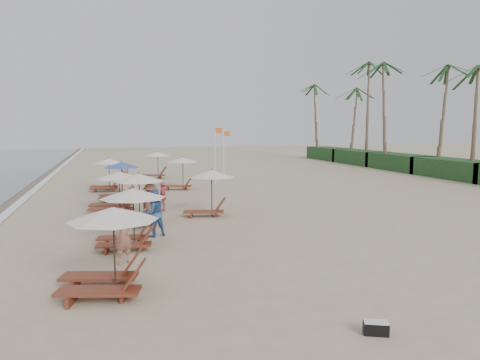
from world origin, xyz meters
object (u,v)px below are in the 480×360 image
object	(u,v)px
lounger_station_2	(133,202)
lounger_station_5	(106,175)
inland_station_0	(208,188)
inland_station_2	(155,163)
beachgoer_near	(124,236)
lounger_station_0	(104,251)
beachgoer_mid_a	(154,213)
beachgoer_far_a	(163,197)
flag_pole_near	(215,152)
beachgoer_mid_b	(151,204)
beachgoer_far_b	(125,180)
inland_station_1	(180,170)
lounger_station_4	(118,182)
lounger_station_1	(128,216)
duffel_bag	(376,328)
lounger_station_3	(114,193)

from	to	relation	value
lounger_station_2	lounger_station_5	distance (m)	11.45
inland_station_0	inland_station_2	world-z (taller)	same
beachgoer_near	inland_station_2	bearing A→B (deg)	46.82
lounger_station_0	beachgoer_mid_a	xyz separation A→B (m)	(1.82, 5.82, -0.17)
lounger_station_0	beachgoer_far_a	distance (m)	11.45
inland_station_0	flag_pole_near	world-z (taller)	flag_pole_near
lounger_station_5	beachgoer_mid_b	xyz separation A→B (m)	(1.97, -11.56, -0.17)
beachgoer_near	inland_station_0	bearing A→B (deg)	23.07
lounger_station_5	lounger_station_2	bearing A→B (deg)	-83.94
flag_pole_near	inland_station_0	bearing A→B (deg)	-104.81
beachgoer_near	beachgoer_far_b	bearing A→B (deg)	52.72
inland_station_1	beachgoer_far_b	world-z (taller)	inland_station_1
inland_station_2	beachgoer_mid_b	xyz separation A→B (m)	(-1.97, -18.10, -0.36)
inland_station_0	beachgoer_near	bearing A→B (deg)	-121.62
lounger_station_4	inland_station_2	world-z (taller)	lounger_station_4
beachgoer_mid_a	inland_station_0	bearing A→B (deg)	-149.57
lounger_station_1	inland_station_0	size ratio (longest dim) A/B	0.96
inland_station_1	beachgoer_mid_b	distance (m)	11.21
beachgoer_far_a	lounger_station_2	bearing A→B (deg)	-21.37
lounger_station_1	beachgoer_near	bearing A→B (deg)	-95.82
lounger_station_4	duffel_bag	distance (m)	19.98
lounger_station_2	inland_station_2	bearing A→B (deg)	81.36
lounger_station_3	inland_station_2	bearing A→B (deg)	76.61
beachgoer_near	beachgoer_mid_a	size ratio (longest dim) A/B	0.95
lounger_station_1	inland_station_0	world-z (taller)	inland_station_0
beachgoer_mid_b	beachgoer_mid_a	bearing A→B (deg)	148.31
inland_station_0	inland_station_1	xyz separation A→B (m)	(0.09, 9.66, -0.04)
lounger_station_3	inland_station_2	world-z (taller)	inland_station_2
inland_station_1	inland_station_2	size ratio (longest dim) A/B	0.96
lounger_station_0	inland_station_1	xyz separation A→B (m)	(4.88, 18.97, 0.23)
lounger_station_2	beachgoer_mid_a	bearing A→B (deg)	-75.10
inland_station_1	lounger_station_1	bearing A→B (deg)	-105.77
beachgoer_far_b	lounger_station_2	bearing A→B (deg)	-135.99
lounger_station_5	beachgoer_near	xyz separation A→B (m)	(0.64, -17.28, -0.19)
lounger_station_0	inland_station_2	distance (m)	26.57
beachgoer_far_b	lounger_station_3	bearing A→B (deg)	-142.68
inland_station_0	lounger_station_5	bearing A→B (deg)	114.97
lounger_station_0	beachgoer_near	distance (m)	2.53
inland_station_1	flag_pole_near	xyz separation A→B (m)	(2.99, 2.00, 1.13)
lounger_station_1	duffel_bag	bearing A→B (deg)	-61.10
beachgoer_far_a	flag_pole_near	world-z (taller)	flag_pole_near
lounger_station_0	beachgoer_mid_b	bearing A→B (deg)	76.91
lounger_station_2	duffel_bag	world-z (taller)	lounger_station_2
lounger_station_0	flag_pole_near	size ratio (longest dim) A/B	0.62
duffel_bag	beachgoer_mid_a	bearing A→B (deg)	110.21
lounger_station_1	lounger_station_0	bearing A→B (deg)	-99.90
inland_station_2	flag_pole_near	size ratio (longest dim) A/B	0.65
inland_station_2	beachgoer_mid_b	bearing A→B (deg)	-96.20
lounger_station_0	lounger_station_4	xyz separation A→B (m)	(0.64, 15.30, -0.01)
inland_station_1	duffel_bag	world-z (taller)	inland_station_1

